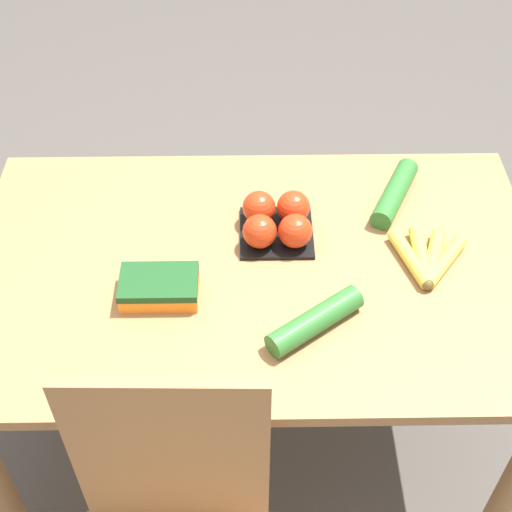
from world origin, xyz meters
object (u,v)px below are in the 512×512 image
object	(u,v)px
cucumber_near	(395,193)
cucumber_far	(315,321)
carrot_bag	(159,286)
tomato_pack	(277,221)
banana_bunch	(427,259)

from	to	relation	value
cucumber_near	cucumber_far	bearing A→B (deg)	60.54
carrot_bag	cucumber_far	distance (m)	0.36
tomato_pack	cucumber_near	world-z (taller)	tomato_pack
tomato_pack	carrot_bag	bearing A→B (deg)	35.70
banana_bunch	tomato_pack	xyz separation A→B (m)	(0.35, -0.11, 0.03)
carrot_bag	cucumber_near	xyz separation A→B (m)	(-0.58, -0.31, -0.00)
banana_bunch	carrot_bag	bearing A→B (deg)	8.18
banana_bunch	tomato_pack	distance (m)	0.37
banana_bunch	carrot_bag	world-z (taller)	carrot_bag
tomato_pack	cucumber_near	xyz separation A→B (m)	(-0.31, -0.12, -0.02)
banana_bunch	carrot_bag	xyz separation A→B (m)	(0.62, 0.09, 0.01)
banana_bunch	cucumber_near	world-z (taller)	cucumber_near
banana_bunch	cucumber_far	bearing A→B (deg)	34.56
tomato_pack	carrot_bag	xyz separation A→B (m)	(0.27, 0.20, -0.01)
carrot_bag	cucumber_far	xyz separation A→B (m)	(-0.34, 0.10, -0.00)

